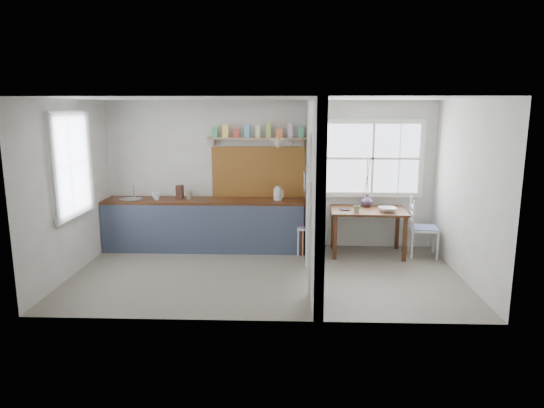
{
  "coord_description": "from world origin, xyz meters",
  "views": [
    {
      "loc": [
        0.35,
        -6.94,
        2.49
      ],
      "look_at": [
        0.08,
        0.45,
        1.0
      ],
      "focal_mm": 32.0,
      "sensor_mm": 36.0,
      "label": 1
    }
  ],
  "objects_px": {
    "kettle": "(278,193)",
    "dining_table": "(367,232)",
    "chair_left": "(312,226)",
    "vase": "(367,201)",
    "chair_right": "(424,228)"
  },
  "relations": [
    {
      "from": "dining_table",
      "to": "chair_left",
      "type": "height_order",
      "value": "chair_left"
    },
    {
      "from": "chair_left",
      "to": "vase",
      "type": "bearing_deg",
      "value": 112.9
    },
    {
      "from": "chair_right",
      "to": "kettle",
      "type": "relative_size",
      "value": 4.18
    },
    {
      "from": "vase",
      "to": "chair_left",
      "type": "bearing_deg",
      "value": -165.52
    },
    {
      "from": "dining_table",
      "to": "kettle",
      "type": "distance_m",
      "value": 1.67
    },
    {
      "from": "kettle",
      "to": "chair_left",
      "type": "bearing_deg",
      "value": -14.32
    },
    {
      "from": "vase",
      "to": "chair_right",
      "type": "bearing_deg",
      "value": -19.03
    },
    {
      "from": "chair_right",
      "to": "vase",
      "type": "bearing_deg",
      "value": 78.18
    },
    {
      "from": "dining_table",
      "to": "vase",
      "type": "bearing_deg",
      "value": 89.23
    },
    {
      "from": "chair_right",
      "to": "kettle",
      "type": "height_order",
      "value": "kettle"
    },
    {
      "from": "chair_left",
      "to": "dining_table",
      "type": "bearing_deg",
      "value": 98.52
    },
    {
      "from": "chair_left",
      "to": "kettle",
      "type": "xyz_separation_m",
      "value": [
        -0.58,
        0.19,
        0.53
      ]
    },
    {
      "from": "kettle",
      "to": "vase",
      "type": "bearing_deg",
      "value": 6.06
    },
    {
      "from": "kettle",
      "to": "dining_table",
      "type": "bearing_deg",
      "value": -3.12
    },
    {
      "from": "dining_table",
      "to": "chair_right",
      "type": "distance_m",
      "value": 0.94
    }
  ]
}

